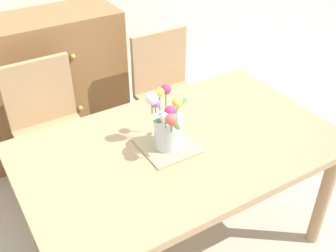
# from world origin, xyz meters

# --- Properties ---
(ground_plane) EXTENTS (12.00, 12.00, 0.00)m
(ground_plane) POSITION_xyz_m (0.00, 0.00, 0.00)
(ground_plane) COLOR #B7AD99
(dining_table) EXTENTS (1.54, 0.94, 0.72)m
(dining_table) POSITION_xyz_m (0.00, 0.00, 0.64)
(dining_table) COLOR tan
(dining_table) RESTS_ON ground_plane
(chair_left) EXTENTS (0.42, 0.42, 0.90)m
(chair_left) POSITION_xyz_m (-0.42, 0.81, 0.52)
(chair_left) COLOR tan
(chair_left) RESTS_ON ground_plane
(chair_right) EXTENTS (0.42, 0.42, 0.90)m
(chair_right) POSITION_xyz_m (0.42, 0.81, 0.52)
(chair_right) COLOR tan
(chair_right) RESTS_ON ground_plane
(dresser) EXTENTS (1.40, 0.47, 1.00)m
(dresser) POSITION_xyz_m (-0.43, 1.33, 0.50)
(dresser) COLOR olive
(dresser) RESTS_ON ground_plane
(placemat) EXTENTS (0.26, 0.26, 0.01)m
(placemat) POSITION_xyz_m (-0.06, 0.02, 0.73)
(placemat) COLOR tan
(placemat) RESTS_ON dining_table
(flower_vase) EXTENTS (0.22, 0.24, 0.28)m
(flower_vase) POSITION_xyz_m (-0.06, 0.02, 0.85)
(flower_vase) COLOR silver
(flower_vase) RESTS_ON placemat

